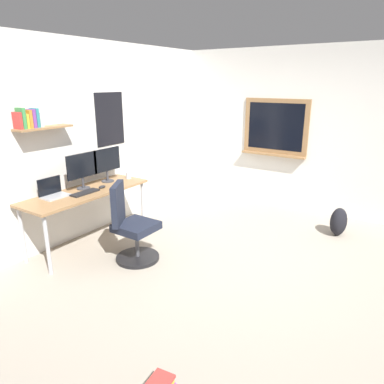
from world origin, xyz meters
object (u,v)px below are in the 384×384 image
(office_chair, at_px, (131,228))
(laptop, at_px, (53,192))
(keyboard, at_px, (85,193))
(computer_mouse, at_px, (102,187))
(desk, at_px, (87,196))
(monitor_primary, at_px, (82,168))
(monitor_secondary, at_px, (107,163))
(backpack, at_px, (339,222))
(coffee_mug, at_px, (128,175))

(office_chair, xyz_separation_m, laptop, (-0.37, 0.90, 0.38))
(keyboard, relative_size, computer_mouse, 3.56)
(keyboard, xyz_separation_m, computer_mouse, (0.28, -0.00, 0.01))
(desk, relative_size, computer_mouse, 16.19)
(desk, xyz_separation_m, computer_mouse, (0.20, -0.07, 0.09))
(monitor_primary, height_order, monitor_secondary, same)
(office_chair, xyz_separation_m, monitor_secondary, (0.48, 0.85, 0.60))
(desk, xyz_separation_m, backpack, (2.13, -2.65, -0.47))
(monitor_primary, xyz_separation_m, computer_mouse, (0.15, -0.17, -0.25))
(monitor_secondary, bearing_deg, coffee_mug, -23.12)
(laptop, distance_m, keyboard, 0.37)
(office_chair, distance_m, coffee_mug, 1.11)
(keyboard, bearing_deg, desk, 41.33)
(monitor_primary, xyz_separation_m, keyboard, (-0.13, -0.17, -0.26))
(keyboard, distance_m, computer_mouse, 0.28)
(office_chair, height_order, monitor_secondary, monitor_secondary)
(laptop, distance_m, monitor_primary, 0.48)
(laptop, relative_size, keyboard, 0.84)
(computer_mouse, bearing_deg, monitor_secondary, 32.32)
(office_chair, xyz_separation_m, monitor_primary, (0.05, 0.85, 0.60))
(laptop, height_order, computer_mouse, laptop)
(desk, relative_size, office_chair, 1.77)
(monitor_primary, distance_m, keyboard, 0.33)
(desk, xyz_separation_m, laptop, (-0.38, 0.14, 0.12))
(coffee_mug, bearing_deg, office_chair, -135.94)
(laptop, xyz_separation_m, keyboard, (0.29, -0.22, -0.04))
(office_chair, xyz_separation_m, backpack, (2.14, -1.89, -0.21))
(desk, distance_m, laptop, 0.42)
(coffee_mug, height_order, backpack, coffee_mug)
(monitor_secondary, bearing_deg, office_chair, -119.25)
(monitor_primary, bearing_deg, desk, -113.89)
(desk, height_order, monitor_primary, monitor_primary)
(monitor_secondary, height_order, coffee_mug, monitor_secondary)
(desk, relative_size, backpack, 4.29)
(monitor_secondary, bearing_deg, monitor_primary, 180.00)
(monitor_primary, bearing_deg, coffee_mug, -9.66)
(monitor_secondary, distance_m, keyboard, 0.63)
(desk, xyz_separation_m, monitor_primary, (0.04, 0.10, 0.34))
(desk, relative_size, monitor_secondary, 3.63)
(laptop, distance_m, backpack, 3.80)
(desk, relative_size, monitor_primary, 3.63)
(keyboard, bearing_deg, laptop, 143.59)
(computer_mouse, bearing_deg, office_chair, -107.01)
(laptop, relative_size, computer_mouse, 2.98)
(office_chair, height_order, keyboard, office_chair)
(laptop, relative_size, backpack, 0.79)
(desk, height_order, coffee_mug, coffee_mug)
(desk, height_order, keyboard, keyboard)
(monitor_secondary, bearing_deg, computer_mouse, -147.68)
(office_chair, bearing_deg, coffee_mug, 44.06)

